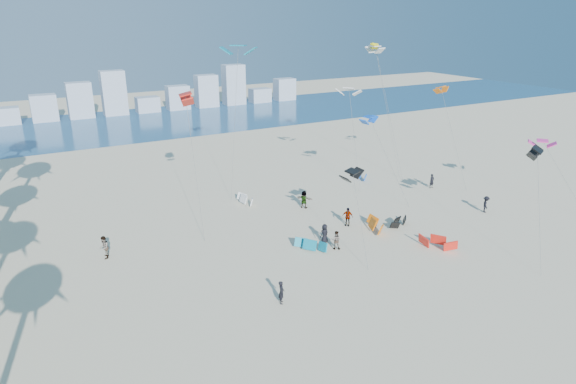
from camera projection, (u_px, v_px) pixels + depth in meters
ground at (380, 361)px, 27.56m from camera, size 220.00×220.00×0.00m
ocean at (119, 125)px, 86.86m from camera, size 220.00×220.00×0.00m
kitesurfer_near at (281, 292)px, 32.86m from camera, size 0.62×0.71×1.63m
kitesurfer_mid at (336, 240)px, 40.54m from camera, size 0.99×0.95×1.60m
kitesurfers_far at (322, 214)px, 45.70m from camera, size 35.69×11.04×1.86m
grounded_kites at (354, 217)px, 45.93m from camera, size 16.84×21.23×1.02m
flying_kites at (345, 88)px, 48.33m from camera, size 35.35×30.42×15.95m
distant_skyline at (100, 100)px, 93.52m from camera, size 85.00×3.00×8.40m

